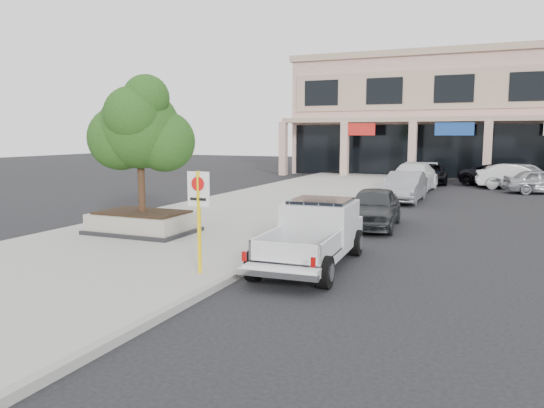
{
  "coord_description": "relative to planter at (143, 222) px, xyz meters",
  "views": [
    {
      "loc": [
        3.84,
        -11.95,
        3.27
      ],
      "look_at": [
        -1.96,
        1.5,
        1.32
      ],
      "focal_mm": 35.0,
      "sensor_mm": 36.0,
      "label": 1
    }
  ],
  "objects": [
    {
      "name": "curb",
      "position": [
        4.95,
        4.35,
        -0.4
      ],
      "size": [
        0.2,
        52.0,
        0.15
      ],
      "primitive_type": "cube",
      "color": "gray",
      "rests_on": "ground"
    },
    {
      "name": "planter_tree",
      "position": [
        0.13,
        0.15,
        2.94
      ],
      "size": [
        2.9,
        2.55,
        4.0
      ],
      "color": "black",
      "rests_on": "planter"
    },
    {
      "name": "curb_car_c",
      "position": [
        5.77,
        17.28,
        0.33
      ],
      "size": [
        2.51,
        5.62,
        1.6
      ],
      "primitive_type": "imported",
      "rotation": [
        0.0,
        0.0,
        -0.05
      ],
      "color": "silver",
      "rests_on": "ground"
    },
    {
      "name": "curb_car_b",
      "position": [
        6.16,
        12.31,
        0.25
      ],
      "size": [
        1.55,
        4.39,
        1.45
      ],
      "primitive_type": "imported",
      "rotation": [
        0.0,
        0.0,
        -0.0
      ],
      "color": "gray",
      "rests_on": "ground"
    },
    {
      "name": "lot_car_b",
      "position": [
        11.23,
        20.93,
        0.26
      ],
      "size": [
        4.59,
        2.02,
        1.47
      ],
      "primitive_type": "imported",
      "rotation": [
        0.0,
        0.0,
        1.68
      ],
      "color": "silver",
      "rests_on": "ground"
    },
    {
      "name": "sidewalk",
      "position": [
        1.0,
        4.35,
        -0.4
      ],
      "size": [
        8.0,
        52.0,
        0.15
      ],
      "primitive_type": "cube",
      "color": "gray",
      "rests_on": "ground"
    },
    {
      "name": "no_parking_sign",
      "position": [
        4.23,
        -3.54,
        1.16
      ],
      "size": [
        0.55,
        0.09,
        2.3
      ],
      "color": "yellow",
      "rests_on": "sidewalk"
    },
    {
      "name": "lot_car_d",
      "position": [
        10.48,
        22.17,
        0.22
      ],
      "size": [
        5.51,
        3.97,
        1.39
      ],
      "primitive_type": "imported",
      "rotation": [
        0.0,
        0.0,
        1.2
      ],
      "color": "black",
      "rests_on": "ground"
    },
    {
      "name": "ground",
      "position": [
        6.5,
        -1.65,
        -0.48
      ],
      "size": [
        120.0,
        120.0,
        0.0
      ],
      "primitive_type": "plane",
      "color": "black",
      "rests_on": "ground"
    },
    {
      "name": "hedge",
      "position": [
        4.62,
        3.36,
        0.14
      ],
      "size": [
        1.1,
        0.99,
        0.93
      ],
      "primitive_type": "ellipsoid",
      "color": "#1B4915",
      "rests_on": "sidewalk"
    },
    {
      "name": "lot_car_e",
      "position": [
        11.74,
        21.32,
        0.33
      ],
      "size": [
        5.05,
        2.93,
        1.62
      ],
      "primitive_type": "imported",
      "rotation": [
        0.0,
        0.0,
        1.8
      ],
      "color": "gray",
      "rests_on": "ground"
    },
    {
      "name": "planter",
      "position": [
        0.0,
        0.0,
        0.0
      ],
      "size": [
        3.2,
        2.2,
        0.68
      ],
      "color": "black",
      "rests_on": "sidewalk"
    },
    {
      "name": "curb_car_a",
      "position": [
        6.33,
        4.7,
        0.23
      ],
      "size": [
        2.0,
        4.25,
        1.41
      ],
      "primitive_type": "imported",
      "rotation": [
        0.0,
        0.0,
        0.08
      ],
      "color": "#2A2D2F",
      "rests_on": "ground"
    },
    {
      "name": "pickup_truck",
      "position": [
        6.15,
        -1.48,
        0.32
      ],
      "size": [
        2.13,
        5.14,
        1.59
      ],
      "primitive_type": null,
      "rotation": [
        0.0,
        0.0,
        0.05
      ],
      "color": "silver",
      "rests_on": "ground"
    },
    {
      "name": "curb_car_d",
      "position": [
        5.98,
        22.63,
        0.23
      ],
      "size": [
        2.97,
        5.31,
        1.4
      ],
      "primitive_type": "imported",
      "rotation": [
        0.0,
        0.0,
        0.13
      ],
      "color": "black",
      "rests_on": "ground"
    },
    {
      "name": "lot_car_a",
      "position": [
        12.52,
        18.76,
        0.2
      ],
      "size": [
        4.26,
        2.62,
        1.36
      ],
      "primitive_type": "imported",
      "rotation": [
        0.0,
        0.0,
        1.84
      ],
      "color": "#97999E",
      "rests_on": "ground"
    }
  ]
}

